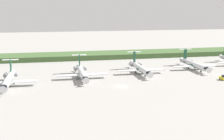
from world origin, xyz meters
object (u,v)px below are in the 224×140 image
(regional_jet_second, at_px, (8,80))
(regional_jet_fourth, at_px, (140,68))
(regional_jet_third, at_px, (82,73))
(regional_jet_fifth, at_px, (194,64))
(baggage_tug, at_px, (223,78))

(regional_jet_second, xyz_separation_m, regional_jet_fourth, (58.95, 12.03, 0.00))
(regional_jet_third, xyz_separation_m, regional_jet_fifth, (58.22, 8.81, 0.00))
(regional_jet_second, relative_size, regional_jet_third, 1.00)
(regional_jet_third, distance_m, regional_jet_fifth, 58.88)
(regional_jet_third, bearing_deg, regional_jet_fourth, 9.29)
(baggage_tug, bearing_deg, regional_jet_second, 174.54)
(regional_jet_second, height_order, regional_jet_fifth, same)
(regional_jet_second, height_order, regional_jet_fourth, same)
(regional_jet_third, relative_size, regional_jet_fourth, 1.00)
(regional_jet_second, xyz_separation_m, regional_jet_fifth, (88.70, 16.19, 0.00))
(regional_jet_fifth, xyz_separation_m, baggage_tug, (1.55, -24.81, -1.53))
(regional_jet_second, bearing_deg, regional_jet_fourth, 11.54)
(regional_jet_second, height_order, baggage_tug, regional_jet_second)
(regional_jet_fourth, height_order, regional_jet_fifth, same)
(baggage_tug, bearing_deg, regional_jet_fifth, 93.58)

